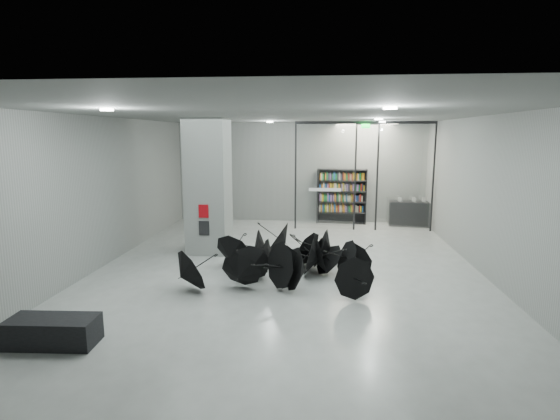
# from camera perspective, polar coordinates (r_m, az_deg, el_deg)

# --- Properties ---
(room) EXTENTS (14.00, 14.02, 4.01)m
(room) POSITION_cam_1_polar(r_m,az_deg,el_deg) (10.74, 0.84, 6.21)
(room) COLOR gray
(room) RESTS_ON ground
(column) EXTENTS (1.20, 1.20, 4.00)m
(column) POSITION_cam_1_polar(r_m,az_deg,el_deg) (13.21, -9.35, 3.09)
(column) COLOR slate
(column) RESTS_ON ground
(fire_cabinet) EXTENTS (0.28, 0.04, 0.38)m
(fire_cabinet) POSITION_cam_1_polar(r_m,az_deg,el_deg) (12.71, -9.98, -0.15)
(fire_cabinet) COLOR #A50A07
(fire_cabinet) RESTS_ON column
(info_panel) EXTENTS (0.30, 0.03, 0.42)m
(info_panel) POSITION_cam_1_polar(r_m,az_deg,el_deg) (12.80, -9.91, -2.36)
(info_panel) COLOR black
(info_panel) RESTS_ON column
(exit_sign) EXTENTS (0.30, 0.06, 0.15)m
(exit_sign) POSITION_cam_1_polar(r_m,az_deg,el_deg) (16.06, 11.15, 10.73)
(exit_sign) COLOR #0CE533
(exit_sign) RESTS_ON room
(glass_partition) EXTENTS (5.06, 0.08, 4.00)m
(glass_partition) POSITION_cam_1_polar(r_m,az_deg,el_deg) (16.31, 10.86, 4.96)
(glass_partition) COLOR silver
(glass_partition) RESTS_ON ground
(bench) EXTENTS (1.51, 0.72, 0.47)m
(bench) POSITION_cam_1_polar(r_m,az_deg,el_deg) (8.58, -27.59, -13.89)
(bench) COLOR black
(bench) RESTS_ON ground
(bookshelf) EXTENTS (2.00, 0.58, 2.17)m
(bookshelf) POSITION_cam_1_polar(r_m,az_deg,el_deg) (17.62, 8.09, 1.80)
(bookshelf) COLOR black
(bookshelf) RESTS_ON ground
(shop_counter) EXTENTS (1.68, 0.86, 0.97)m
(shop_counter) POSITION_cam_1_polar(r_m,az_deg,el_deg) (17.71, 16.68, -0.45)
(shop_counter) COLOR black
(shop_counter) RESTS_ON ground
(umbrella_cluster) EXTENTS (5.22, 4.76, 1.34)m
(umbrella_cluster) POSITION_cam_1_polar(r_m,az_deg,el_deg) (11.01, 1.18, -7.13)
(umbrella_cluster) COLOR black
(umbrella_cluster) RESTS_ON ground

